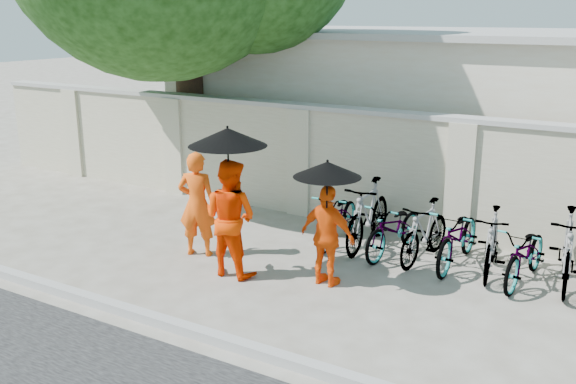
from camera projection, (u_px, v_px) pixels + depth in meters
The scene contains 17 objects.
ground at pixel (254, 281), 9.11m from camera, with size 80.00×80.00×0.00m, color #A39E94.
kerb at pixel (175, 326), 7.69m from camera, with size 40.00×0.16×0.12m, color #9F9F9E.
compound_wall at pixel (404, 175), 11.01m from camera, with size 20.00×0.30×2.00m, color beige.
building_behind at pixel (515, 115), 13.51m from camera, with size 14.00×6.00×3.20m, color silver.
monk_left at pixel (197, 204), 9.91m from camera, with size 0.60×0.40×1.65m, color #FF570E.
monk_center at pixel (230, 218), 9.17m from camera, with size 0.83×0.65×1.71m, color #FC3800.
parasol_center at pixel (228, 137), 8.76m from camera, with size 1.10×1.10×1.20m.
monk_right at pixel (328, 236), 8.82m from camera, with size 0.84×0.35×1.43m, color #FF5309.
parasol_right at pixel (327, 169), 8.48m from camera, with size 0.92×0.92×0.98m.
bike_0 at pixel (338, 217), 10.54m from camera, with size 0.58×1.66×0.87m, color #9D99AE.
bike_1 at pixel (368, 214), 10.32m from camera, with size 0.52×1.83×1.10m, color #9D99AE.
bike_2 at pixel (394, 229), 10.01m from camera, with size 0.57×1.64×0.86m, color #9D99AE.
bike_3 at pixel (425, 232), 9.74m from camera, with size 0.44×1.57×0.95m, color #9D99AE.
bike_4 at pixel (458, 237), 9.55m from camera, with size 0.61×1.75×0.92m, color #9D99AE.
bike_5 at pixel (492, 243), 9.26m from camera, with size 0.45×1.59×0.96m, color #9D99AE.
bike_6 at pixel (526, 254), 8.95m from camera, with size 0.57×1.64×0.86m, color #9D99AE.
bike_7 at pixel (567, 249), 8.84m from camera, with size 0.50×1.78×1.07m, color #9D99AE.
Camera 1 is at (4.71, -7.01, 3.68)m, focal length 40.00 mm.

